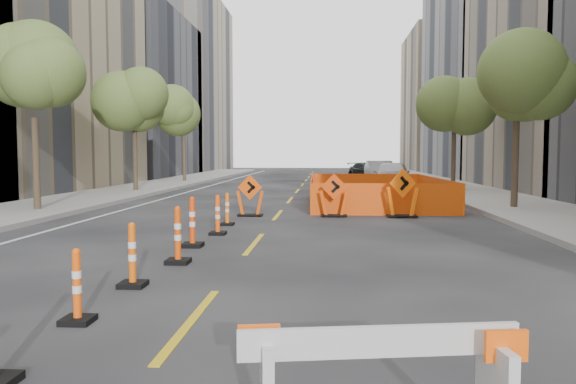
# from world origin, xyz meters

# --- Properties ---
(ground_plane) EXTENTS (140.00, 140.00, 0.00)m
(ground_plane) POSITION_xyz_m (0.00, 0.00, 0.00)
(ground_plane) COLOR black
(sidewalk_left) EXTENTS (4.00, 90.00, 0.15)m
(sidewalk_left) POSITION_xyz_m (-9.00, 12.00, 0.07)
(sidewalk_left) COLOR gray
(sidewalk_left) RESTS_ON ground
(sidewalk_right) EXTENTS (4.00, 90.00, 0.15)m
(sidewalk_right) POSITION_xyz_m (9.00, 12.00, 0.07)
(sidewalk_right) COLOR gray
(sidewalk_right) RESTS_ON ground
(bld_left_d) EXTENTS (12.00, 16.00, 14.00)m
(bld_left_d) POSITION_xyz_m (-17.00, 39.20, 7.00)
(bld_left_d) COLOR #4C4C51
(bld_left_d) RESTS_ON ground
(bld_left_e) EXTENTS (12.00, 20.00, 20.00)m
(bld_left_e) POSITION_xyz_m (-17.00, 55.60, 10.00)
(bld_left_e) COLOR gray
(bld_left_e) RESTS_ON ground
(bld_right_d) EXTENTS (12.00, 18.00, 20.00)m
(bld_right_d) POSITION_xyz_m (17.00, 40.20, 10.00)
(bld_right_d) COLOR gray
(bld_right_d) RESTS_ON ground
(bld_right_e) EXTENTS (12.00, 14.00, 16.00)m
(bld_right_e) POSITION_xyz_m (17.00, 58.60, 8.00)
(bld_right_e) COLOR tan
(bld_right_e) RESTS_ON ground
(tree_l_b) EXTENTS (2.80, 2.80, 5.95)m
(tree_l_b) POSITION_xyz_m (-8.40, 10.00, 4.53)
(tree_l_b) COLOR #382B1E
(tree_l_b) RESTS_ON ground
(tree_l_c) EXTENTS (2.80, 2.80, 5.95)m
(tree_l_c) POSITION_xyz_m (-8.40, 20.00, 4.53)
(tree_l_c) COLOR #382B1E
(tree_l_c) RESTS_ON ground
(tree_l_d) EXTENTS (2.80, 2.80, 5.95)m
(tree_l_d) POSITION_xyz_m (-8.40, 30.00, 4.53)
(tree_l_d) COLOR #382B1E
(tree_l_d) RESTS_ON ground
(tree_r_b) EXTENTS (2.80, 2.80, 5.95)m
(tree_r_b) POSITION_xyz_m (8.40, 12.00, 4.53)
(tree_r_b) COLOR #382B1E
(tree_r_b) RESTS_ON ground
(tree_r_c) EXTENTS (2.80, 2.80, 5.95)m
(tree_r_c) POSITION_xyz_m (8.40, 22.00, 4.53)
(tree_r_c) COLOR #382B1E
(tree_r_c) RESTS_ON ground
(channelizer_2) EXTENTS (0.37, 0.37, 0.93)m
(channelizer_2) POSITION_xyz_m (-1.38, -2.16, 0.47)
(channelizer_2) COLOR #EF4D0A
(channelizer_2) RESTS_ON ground
(channelizer_3) EXTENTS (0.40, 0.40, 1.02)m
(channelizer_3) POSITION_xyz_m (-1.35, -0.29, 0.51)
(channelizer_3) COLOR #E65509
(channelizer_3) RESTS_ON ground
(channelizer_4) EXTENTS (0.43, 0.43, 1.09)m
(channelizer_4) POSITION_xyz_m (-1.14, 1.58, 0.55)
(channelizer_4) COLOR #DA4109
(channelizer_4) RESTS_ON ground
(channelizer_5) EXTENTS (0.44, 0.44, 1.13)m
(channelizer_5) POSITION_xyz_m (-1.32, 3.46, 0.56)
(channelizer_5) COLOR red
(channelizer_5) RESTS_ON ground
(channelizer_6) EXTENTS (0.41, 0.41, 1.03)m
(channelizer_6) POSITION_xyz_m (-1.12, 5.33, 0.51)
(channelizer_6) COLOR #FE4B0A
(channelizer_6) RESTS_ON ground
(channelizer_7) EXTENTS (0.37, 0.37, 0.95)m
(channelizer_7) POSITION_xyz_m (-1.21, 7.20, 0.47)
(channelizer_7) COLOR #FD640A
(channelizer_7) RESTS_ON ground
(chevron_sign_left) EXTENTS (0.98, 0.66, 1.37)m
(chevron_sign_left) POSITION_xyz_m (-0.89, 9.59, 0.69)
(chevron_sign_left) COLOR #E84B09
(chevron_sign_left) RESTS_ON ground
(chevron_sign_center) EXTENTS (1.01, 0.68, 1.42)m
(chevron_sign_center) POSITION_xyz_m (1.88, 9.59, 0.71)
(chevron_sign_center) COLOR #D53D09
(chevron_sign_center) RESTS_ON ground
(chevron_sign_right) EXTENTS (1.23, 1.02, 1.59)m
(chevron_sign_right) POSITION_xyz_m (4.08, 9.55, 0.80)
(chevron_sign_right) COLOR #FA5F0A
(chevron_sign_right) RESTS_ON ground
(safety_fence) EXTENTS (5.27, 8.75, 1.08)m
(safety_fence) POSITION_xyz_m (3.55, 14.39, 0.54)
(safety_fence) COLOR #D74D0B
(safety_fence) RESTS_ON ground
(parked_car_near) EXTENTS (2.78, 5.11, 1.65)m
(parked_car_near) POSITION_xyz_m (5.28, 23.13, 0.82)
(parked_car_near) COLOR #B9B9BB
(parked_car_near) RESTS_ON ground
(parked_car_mid) EXTENTS (1.85, 4.80, 1.56)m
(parked_car_mid) POSITION_xyz_m (5.14, 29.37, 0.78)
(parked_car_mid) COLOR gray
(parked_car_mid) RESTS_ON ground
(parked_car_far) EXTENTS (3.38, 5.01, 1.35)m
(parked_car_far) POSITION_xyz_m (4.76, 34.84, 0.67)
(parked_car_far) COLOR black
(parked_car_far) RESTS_ON ground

